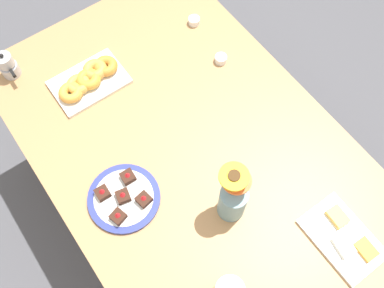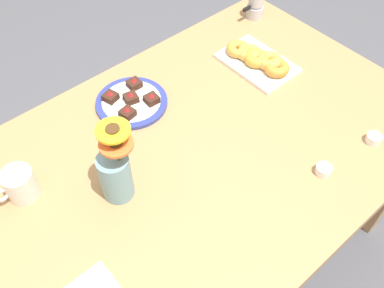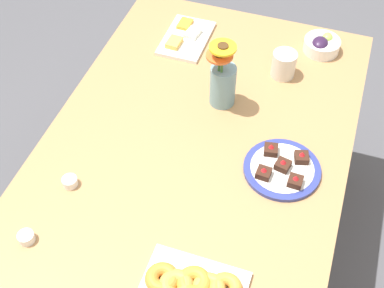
{
  "view_description": "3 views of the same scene",
  "coord_description": "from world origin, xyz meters",
  "px_view_note": "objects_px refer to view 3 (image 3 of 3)",
  "views": [
    {
      "loc": [
        0.52,
        -0.38,
        2.13
      ],
      "look_at": [
        0.0,
        0.0,
        0.78
      ],
      "focal_mm": 40.0,
      "sensor_mm": 36.0,
      "label": 1
    },
    {
      "loc": [
        0.54,
        0.63,
        1.79
      ],
      "look_at": [
        0.0,
        0.0,
        0.78
      ],
      "focal_mm": 40.0,
      "sensor_mm": 36.0,
      "label": 2
    },
    {
      "loc": [
        -1.07,
        -0.36,
        2.09
      ],
      "look_at": [
        0.0,
        0.0,
        0.78
      ],
      "focal_mm": 50.0,
      "sensor_mm": 36.0,
      "label": 3
    }
  ],
  "objects_px": {
    "coffee_mug": "(284,64)",
    "dessert_plate": "(282,168)",
    "jam_cup_honey": "(70,181)",
    "flower_vase": "(223,82)",
    "jam_cup_berry": "(26,237)",
    "cheese_platter": "(186,37)",
    "dining_table": "(192,168)",
    "grape_bowl": "(322,45)",
    "croissant_platter": "(192,286)"
  },
  "relations": [
    {
      "from": "coffee_mug",
      "to": "dessert_plate",
      "type": "height_order",
      "value": "coffee_mug"
    },
    {
      "from": "coffee_mug",
      "to": "jam_cup_honey",
      "type": "xyz_separation_m",
      "value": [
        -0.71,
        0.52,
        -0.04
      ]
    },
    {
      "from": "dessert_plate",
      "to": "flower_vase",
      "type": "xyz_separation_m",
      "value": [
        0.24,
        0.27,
        0.08
      ]
    },
    {
      "from": "dessert_plate",
      "to": "flower_vase",
      "type": "height_order",
      "value": "flower_vase"
    },
    {
      "from": "coffee_mug",
      "to": "jam_cup_berry",
      "type": "bearing_deg",
      "value": 149.71
    },
    {
      "from": "dessert_plate",
      "to": "flower_vase",
      "type": "distance_m",
      "value": 0.37
    },
    {
      "from": "jam_cup_honey",
      "to": "flower_vase",
      "type": "distance_m",
      "value": 0.61
    },
    {
      "from": "dessert_plate",
      "to": "flower_vase",
      "type": "relative_size",
      "value": 0.92
    },
    {
      "from": "cheese_platter",
      "to": "coffee_mug",
      "type": "bearing_deg",
      "value": -100.94
    },
    {
      "from": "cheese_platter",
      "to": "flower_vase",
      "type": "relative_size",
      "value": 0.97
    },
    {
      "from": "cheese_platter",
      "to": "jam_cup_honey",
      "type": "relative_size",
      "value": 5.42
    },
    {
      "from": "dining_table",
      "to": "grape_bowl",
      "type": "xyz_separation_m",
      "value": [
        0.65,
        -0.31,
        0.12
      ]
    },
    {
      "from": "croissant_platter",
      "to": "jam_cup_berry",
      "type": "height_order",
      "value": "croissant_platter"
    },
    {
      "from": "grape_bowl",
      "to": "flower_vase",
      "type": "bearing_deg",
      "value": 144.01
    },
    {
      "from": "grape_bowl",
      "to": "croissant_platter",
      "type": "height_order",
      "value": "grape_bowl"
    },
    {
      "from": "jam_cup_honey",
      "to": "dessert_plate",
      "type": "bearing_deg",
      "value": -66.75
    },
    {
      "from": "dessert_plate",
      "to": "flower_vase",
      "type": "bearing_deg",
      "value": 48.78
    },
    {
      "from": "coffee_mug",
      "to": "croissant_platter",
      "type": "distance_m",
      "value": 0.93
    },
    {
      "from": "coffee_mug",
      "to": "croissant_platter",
      "type": "xyz_separation_m",
      "value": [
        -0.93,
        0.04,
        -0.03
      ]
    },
    {
      "from": "jam_cup_honey",
      "to": "dessert_plate",
      "type": "relative_size",
      "value": 0.19
    },
    {
      "from": "dining_table",
      "to": "cheese_platter",
      "type": "bearing_deg",
      "value": 21.03
    },
    {
      "from": "jam_cup_honey",
      "to": "jam_cup_berry",
      "type": "distance_m",
      "value": 0.22
    },
    {
      "from": "coffee_mug",
      "to": "cheese_platter",
      "type": "relative_size",
      "value": 0.48
    },
    {
      "from": "coffee_mug",
      "to": "jam_cup_honey",
      "type": "distance_m",
      "value": 0.88
    },
    {
      "from": "grape_bowl",
      "to": "jam_cup_berry",
      "type": "xyz_separation_m",
      "value": [
        -1.12,
        0.66,
        -0.01
      ]
    },
    {
      "from": "cheese_platter",
      "to": "flower_vase",
      "type": "bearing_deg",
      "value": -141.1
    },
    {
      "from": "jam_cup_berry",
      "to": "dessert_plate",
      "type": "distance_m",
      "value": 0.8
    },
    {
      "from": "cheese_platter",
      "to": "croissant_platter",
      "type": "xyz_separation_m",
      "value": [
        -1.01,
        -0.37,
        0.01
      ]
    },
    {
      "from": "dining_table",
      "to": "dessert_plate",
      "type": "xyz_separation_m",
      "value": [
        0.02,
        -0.3,
        0.1
      ]
    },
    {
      "from": "cheese_platter",
      "to": "jam_cup_berry",
      "type": "height_order",
      "value": "cheese_platter"
    },
    {
      "from": "cheese_platter",
      "to": "dessert_plate",
      "type": "distance_m",
      "value": 0.73
    },
    {
      "from": "dessert_plate",
      "to": "jam_cup_berry",
      "type": "bearing_deg",
      "value": 126.94
    },
    {
      "from": "flower_vase",
      "to": "cheese_platter",
      "type": "bearing_deg",
      "value": 38.9
    },
    {
      "from": "cheese_platter",
      "to": "jam_cup_honey",
      "type": "xyz_separation_m",
      "value": [
        -0.79,
        0.11,
        0.0
      ]
    },
    {
      "from": "croissant_platter",
      "to": "flower_vase",
      "type": "xyz_separation_m",
      "value": [
        0.72,
        0.13,
        0.07
      ]
    },
    {
      "from": "grape_bowl",
      "to": "jam_cup_honey",
      "type": "xyz_separation_m",
      "value": [
        -0.9,
        0.63,
        -0.01
      ]
    },
    {
      "from": "dining_table",
      "to": "flower_vase",
      "type": "bearing_deg",
      "value": -5.66
    },
    {
      "from": "croissant_platter",
      "to": "dessert_plate",
      "type": "distance_m",
      "value": 0.5
    },
    {
      "from": "grape_bowl",
      "to": "dessert_plate",
      "type": "bearing_deg",
      "value": 178.58
    },
    {
      "from": "jam_cup_honey",
      "to": "dining_table",
      "type": "bearing_deg",
      "value": -52.24
    },
    {
      "from": "dining_table",
      "to": "flower_vase",
      "type": "relative_size",
      "value": 5.95
    },
    {
      "from": "croissant_platter",
      "to": "flower_vase",
      "type": "height_order",
      "value": "flower_vase"
    },
    {
      "from": "flower_vase",
      "to": "grape_bowl",
      "type": "bearing_deg",
      "value": -35.99
    },
    {
      "from": "coffee_mug",
      "to": "jam_cup_berry",
      "type": "relative_size",
      "value": 2.59
    },
    {
      "from": "dining_table",
      "to": "grape_bowl",
      "type": "relative_size",
      "value": 11.5
    },
    {
      "from": "croissant_platter",
      "to": "flower_vase",
      "type": "bearing_deg",
      "value": 10.32
    },
    {
      "from": "dessert_plate",
      "to": "jam_cup_honey",
      "type": "bearing_deg",
      "value": 113.25
    },
    {
      "from": "jam_cup_honey",
      "to": "coffee_mug",
      "type": "bearing_deg",
      "value": -35.93
    },
    {
      "from": "croissant_platter",
      "to": "flower_vase",
      "type": "relative_size",
      "value": 1.04
    },
    {
      "from": "croissant_platter",
      "to": "jam_cup_berry",
      "type": "relative_size",
      "value": 5.85
    }
  ]
}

